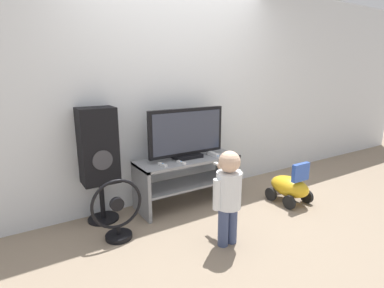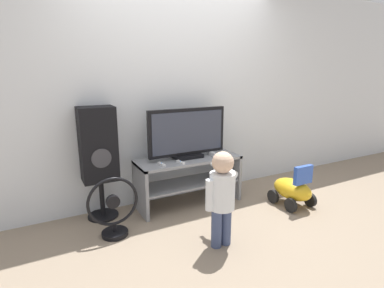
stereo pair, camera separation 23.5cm
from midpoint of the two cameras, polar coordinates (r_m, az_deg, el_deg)
The scene contains 11 objects.
ground_plane at distance 3.44m, azimuth 3.09°, elevation -12.51°, with size 16.00×16.00×0.00m, color gray.
wall_back at distance 3.56m, azimuth -1.11°, elevation 10.17°, with size 10.00×0.06×2.60m.
tv_stand at distance 3.48m, azimuth 1.24°, elevation -5.68°, with size 1.20×0.45×0.55m.
television at distance 3.37m, azimuth 1.12°, elevation 1.92°, with size 0.94×0.20×0.57m.
game_console at distance 3.51m, azimuth 6.15°, elevation -2.02°, with size 0.04×0.19×0.04m.
remote_primary at distance 3.17m, azimuth -3.72°, elevation -3.86°, with size 0.05×0.13×0.03m.
remote_secondary at distance 3.22m, azimuth -0.14°, elevation -3.52°, with size 0.05×0.13×0.03m.
child at distance 2.63m, azimuth 8.26°, elevation -8.92°, with size 0.33×0.49×0.87m.
speaker_tower at distance 3.15m, azimuth -15.41°, elevation -0.61°, with size 0.35×0.32×1.18m.
floor_fan at distance 2.92m, azimuth -12.47°, elevation -12.21°, with size 0.48×0.25×0.58m.
ride_on_toy at distance 3.71m, azimuth 20.39°, elevation -8.09°, with size 0.35×0.50×0.51m.
Camera 2 is at (-1.51, -2.70, 1.51)m, focal length 28.00 mm.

